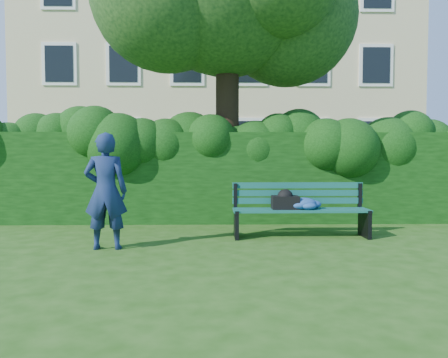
{
  "coord_description": "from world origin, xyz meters",
  "views": [
    {
      "loc": [
        -0.15,
        -6.74,
        1.33
      ],
      "look_at": [
        0.0,
        0.6,
        0.95
      ],
      "focal_mm": 35.0,
      "sensor_mm": 36.0,
      "label": 1
    }
  ],
  "objects": [
    {
      "name": "ground",
      "position": [
        0.0,
        0.0,
        0.0
      ],
      "size": [
        80.0,
        80.0,
        0.0
      ],
      "primitive_type": "plane",
      "color": "#1D480F",
      "rests_on": "ground"
    },
    {
      "name": "apartment_building",
      "position": [
        -0.0,
        13.99,
        6.0
      ],
      "size": [
        16.0,
        8.08,
        12.0
      ],
      "color": "beige",
      "rests_on": "ground"
    },
    {
      "name": "hedge",
      "position": [
        0.0,
        2.2,
        0.9
      ],
      "size": [
        10.0,
        1.0,
        1.8
      ],
      "color": "black",
      "rests_on": "ground"
    },
    {
      "name": "park_bench",
      "position": [
        1.22,
        0.39,
        0.5
      ],
      "size": [
        2.23,
        0.57,
        0.89
      ],
      "rotation": [
        0.0,
        0.0,
        0.01
      ],
      "color": "#0F4B4B",
      "rests_on": "ground"
    },
    {
      "name": "man_reading",
      "position": [
        -1.72,
        -0.49,
        0.83
      ],
      "size": [
        0.63,
        0.44,
        1.67
      ],
      "primitive_type": "imported",
      "rotation": [
        0.0,
        0.0,
        3.2
      ],
      "color": "navy",
      "rests_on": "ground"
    }
  ]
}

